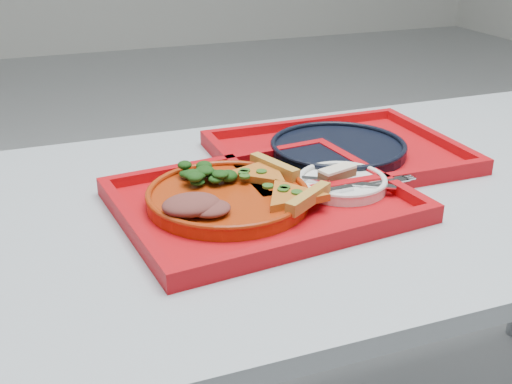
{
  "coord_description": "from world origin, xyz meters",
  "views": [
    {
      "loc": [
        -0.6,
        -0.91,
        1.2
      ],
      "look_at": [
        -0.26,
        -0.03,
        0.78
      ],
      "focal_mm": 45.0,
      "sensor_mm": 36.0,
      "label": 1
    }
  ],
  "objects_px": {
    "tray_main": "(262,204)",
    "tray_far": "(338,156)",
    "dessert_bar": "(337,173)",
    "dinner_plate": "(228,199)",
    "navy_plate": "(338,149)"
  },
  "relations": [
    {
      "from": "tray_main",
      "to": "tray_far",
      "type": "height_order",
      "value": "same"
    },
    {
      "from": "dessert_bar",
      "to": "tray_main",
      "type": "bearing_deg",
      "value": 170.27
    },
    {
      "from": "tray_main",
      "to": "dessert_bar",
      "type": "bearing_deg",
      "value": 0.12
    },
    {
      "from": "dinner_plate",
      "to": "navy_plate",
      "type": "height_order",
      "value": "dinner_plate"
    },
    {
      "from": "tray_main",
      "to": "dinner_plate",
      "type": "height_order",
      "value": "dinner_plate"
    },
    {
      "from": "navy_plate",
      "to": "dessert_bar",
      "type": "relative_size",
      "value": 3.66
    },
    {
      "from": "tray_main",
      "to": "dessert_bar",
      "type": "distance_m",
      "value": 0.15
    },
    {
      "from": "tray_far",
      "to": "dessert_bar",
      "type": "bearing_deg",
      "value": -118.47
    },
    {
      "from": "tray_far",
      "to": "navy_plate",
      "type": "xyz_separation_m",
      "value": [
        0.0,
        -0.0,
        0.01
      ]
    },
    {
      "from": "tray_main",
      "to": "tray_far",
      "type": "xyz_separation_m",
      "value": [
        0.22,
        0.15,
        0.0
      ]
    },
    {
      "from": "tray_main",
      "to": "tray_far",
      "type": "bearing_deg",
      "value": 29.21
    },
    {
      "from": "tray_main",
      "to": "dessert_bar",
      "type": "height_order",
      "value": "dessert_bar"
    },
    {
      "from": "dinner_plate",
      "to": "navy_plate",
      "type": "relative_size",
      "value": 1.0
    },
    {
      "from": "tray_far",
      "to": "tray_main",
      "type": "bearing_deg",
      "value": -144.94
    },
    {
      "from": "tray_far",
      "to": "dessert_bar",
      "type": "relative_size",
      "value": 6.34
    }
  ]
}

